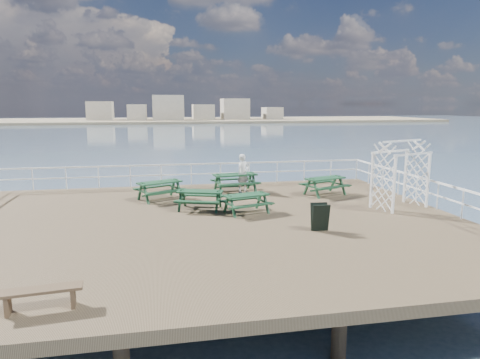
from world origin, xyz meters
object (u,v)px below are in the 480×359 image
Objects in this scene: picnic_table_b at (235,179)px; picnic_table_d at (200,196)px; picnic_table_e at (246,199)px; trellis_arbor at (400,178)px; picnic_table_a at (160,186)px; picnic_table_c at (325,182)px; person at (243,173)px; flat_bench_far at (41,294)px.

picnic_table_b is 1.05× the size of picnic_table_d.
picnic_table_b reaches higher than picnic_table_d.
trellis_arbor reaches higher than picnic_table_e.
picnic_table_b reaches higher than picnic_table_a.
person is (-3.47, 1.26, 0.31)m from picnic_table_c.
picnic_table_c is (3.82, -1.36, -0.05)m from picnic_table_b.
picnic_table_c is 3.45m from trellis_arbor.
flat_bench_far is at bearing -149.96° from person.
flat_bench_far is (-9.59, -9.21, -0.23)m from picnic_table_c.
picnic_table_e is at bearing -9.16° from picnic_table_d.
picnic_table_a is 1.10× the size of picnic_table_d.
picnic_table_e is (1.63, -0.86, -0.02)m from picnic_table_d.
picnic_table_e is at bearing -129.08° from person.
picnic_table_d is at bearing -78.83° from picnic_table_a.
person reaches higher than flat_bench_far.
picnic_table_d is (-5.73, -1.66, -0.03)m from picnic_table_c.
flat_bench_far is at bearing -98.52° from picnic_table_d.
picnic_table_c is at bearing 37.42° from flat_bench_far.
picnic_table_e is (-0.28, -3.88, -0.10)m from picnic_table_b.
picnic_table_a is at bearing 163.56° from person.
person is at bearing 140.96° from picnic_table_c.
person reaches higher than picnic_table_d.
person is (2.26, 2.92, 0.35)m from picnic_table_d.
picnic_table_c reaches higher than picnic_table_e.
picnic_table_b reaches higher than flat_bench_far.
picnic_table_d is 1.17× the size of person.
trellis_arbor is at bearing 22.68° from flat_bench_far.
person reaches higher than picnic_table_b.
person is (3.76, 0.88, 0.31)m from picnic_table_a.
trellis_arbor is (1.93, -2.80, 0.61)m from picnic_table_c.
picnic_table_a reaches higher than picnic_table_c.
person reaches higher than picnic_table_a.
picnic_table_d is 7.77m from trellis_arbor.
picnic_table_e is at bearing -67.96° from picnic_table_a.
trellis_arbor is at bearing -66.52° from person.
flat_bench_far is at bearing -155.27° from picnic_table_c.
trellis_arbor is (5.75, -4.16, 0.56)m from picnic_table_b.
picnic_table_b is at bearing 134.11° from person.
flat_bench_far is at bearing -145.29° from picnic_table_e.
picnic_table_b is at bearing 54.95° from flat_bench_far.
person is at bearing 70.77° from picnic_table_d.
person is (6.13, 10.47, 0.54)m from flat_bench_far.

